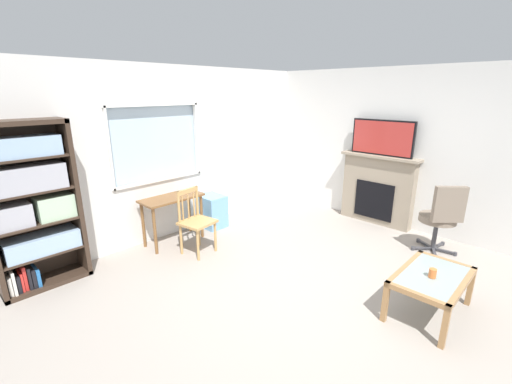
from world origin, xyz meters
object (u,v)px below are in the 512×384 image
object	(u,v)px
bookshelf	(32,204)
tv	(382,138)
coffee_table	(432,280)
desk_under_window	(172,205)
fireplace	(377,189)
sippy_cup	(433,273)
wooden_chair	(196,221)
office_chair	(441,216)
plastic_drawer_unit	(212,211)

from	to	relation	value
bookshelf	tv	world-z (taller)	bookshelf
bookshelf	coffee_table	xyz separation A→B (m)	(2.52, -3.42, -0.62)
tv	desk_under_window	bearing A→B (deg)	147.44
fireplace	sippy_cup	size ratio (longest dim) A/B	14.24
bookshelf	wooden_chair	xyz separation A→B (m)	(1.71, -0.62, -0.52)
tv	sippy_cup	size ratio (longest dim) A/B	11.20
wooden_chair	office_chair	distance (m)	3.33
office_chair	desk_under_window	bearing A→B (deg)	128.14
fireplace	sippy_cup	distance (m)	2.56
wooden_chair	plastic_drawer_unit	size ratio (longest dim) A/B	1.69
plastic_drawer_unit	desk_under_window	bearing A→B (deg)	-176.30
plastic_drawer_unit	fireplace	size ratio (longest dim) A/B	0.42
bookshelf	tv	xyz separation A→B (m)	(4.49, -1.90, 0.47)
tv	coffee_table	world-z (taller)	tv
desk_under_window	sippy_cup	xyz separation A→B (m)	(0.77, -3.32, -0.10)
wooden_chair	office_chair	world-z (taller)	office_chair
office_chair	coffee_table	xyz separation A→B (m)	(-1.48, -0.37, -0.19)
wooden_chair	tv	bearing A→B (deg)	-24.71
coffee_table	plastic_drawer_unit	bearing A→B (deg)	91.07
tv	coffee_table	distance (m)	2.71
fireplace	bookshelf	bearing A→B (deg)	157.15
fireplace	tv	xyz separation A→B (m)	(-0.02, -0.00, 0.86)
bookshelf	fireplace	distance (m)	4.91
bookshelf	coffee_table	distance (m)	4.29
office_chair	coffee_table	distance (m)	1.53
office_chair	sippy_cup	size ratio (longest dim) A/B	11.11
desk_under_window	tv	world-z (taller)	tv
tv	coffee_table	bearing A→B (deg)	-142.50
tv	bookshelf	bearing A→B (deg)	157.07
plastic_drawer_unit	sippy_cup	bearing A→B (deg)	-89.99
desk_under_window	fireplace	distance (m)	3.35
plastic_drawer_unit	fireplace	xyz separation A→B (m)	(2.05, -1.84, 0.32)
tv	fireplace	bearing A→B (deg)	0.00
fireplace	plastic_drawer_unit	bearing A→B (deg)	138.10
desk_under_window	wooden_chair	world-z (taller)	wooden_chair
desk_under_window	tv	bearing A→B (deg)	-32.56
bookshelf	wooden_chair	bearing A→B (deg)	-19.95
tv	office_chair	size ratio (longest dim) A/B	1.01
wooden_chair	coffee_table	size ratio (longest dim) A/B	0.97
desk_under_window	tv	xyz separation A→B (m)	(2.81, -1.79, 0.87)
plastic_drawer_unit	sippy_cup	size ratio (longest dim) A/B	5.91
wooden_chair	bookshelf	bearing A→B (deg)	160.05
tv	wooden_chair	bearing A→B (deg)	155.29
coffee_table	sippy_cup	size ratio (longest dim) A/B	10.27
tv	sippy_cup	distance (m)	2.72
plastic_drawer_unit	coffee_table	xyz separation A→B (m)	(0.06, -3.36, 0.10)
wooden_chair	tv	size ratio (longest dim) A/B	0.89
plastic_drawer_unit	office_chair	size ratio (longest dim) A/B	0.53
desk_under_window	fireplace	xyz separation A→B (m)	(2.83, -1.79, 0.01)
plastic_drawer_unit	fireplace	distance (m)	2.78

